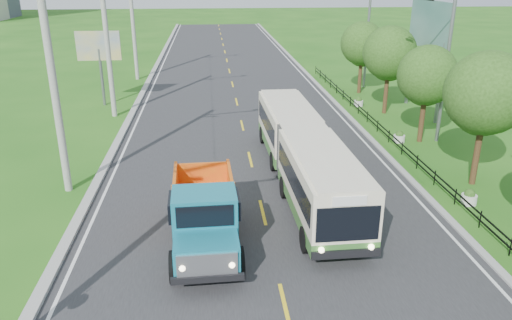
{
  "coord_description": "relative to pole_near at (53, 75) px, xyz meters",
  "views": [
    {
      "loc": [
        -1.96,
        -11.8,
        9.1
      ],
      "look_at": [
        -0.18,
        6.97,
        1.9
      ],
      "focal_mm": 35.0,
      "sensor_mm": 36.0,
      "label": 1
    }
  ],
  "objects": [
    {
      "name": "ground",
      "position": [
        8.26,
        -9.0,
        -5.09
      ],
      "size": [
        240.0,
        240.0,
        0.0
      ],
      "primitive_type": "plane",
      "color": "#215C15",
      "rests_on": "ground"
    },
    {
      "name": "road",
      "position": [
        8.26,
        11.0,
        -5.08
      ],
      "size": [
        14.0,
        120.0,
        0.02
      ],
      "primitive_type": "cube",
      "color": "#28282B",
      "rests_on": "ground"
    },
    {
      "name": "curb_left",
      "position": [
        1.06,
        11.0,
        -5.02
      ],
      "size": [
        0.4,
        120.0,
        0.15
      ],
      "primitive_type": "cube",
      "color": "#9E9E99",
      "rests_on": "ground"
    },
    {
      "name": "curb_right",
      "position": [
        15.41,
        11.0,
        -5.04
      ],
      "size": [
        0.3,
        120.0,
        0.1
      ],
      "primitive_type": "cube",
      "color": "#9E9E99",
      "rests_on": "ground"
    },
    {
      "name": "edge_line_left",
      "position": [
        1.61,
        11.0,
        -5.07
      ],
      "size": [
        0.12,
        120.0,
        0.0
      ],
      "primitive_type": "cube",
      "color": "silver",
      "rests_on": "road"
    },
    {
      "name": "edge_line_right",
      "position": [
        14.91,
        11.0,
        -5.07
      ],
      "size": [
        0.12,
        120.0,
        0.0
      ],
      "primitive_type": "cube",
      "color": "silver",
      "rests_on": "road"
    },
    {
      "name": "centre_dash",
      "position": [
        8.26,
        -9.0,
        -5.07
      ],
      "size": [
        0.12,
        2.2,
        0.0
      ],
      "primitive_type": "cube",
      "color": "yellow",
      "rests_on": "road"
    },
    {
      "name": "railing_right",
      "position": [
        16.26,
        5.0,
        -4.79
      ],
      "size": [
        0.04,
        40.0,
        0.6
      ],
      "primitive_type": "cube",
      "color": "black",
      "rests_on": "ground"
    },
    {
      "name": "pole_near",
      "position": [
        0.0,
        0.0,
        0.0
      ],
      "size": [
        3.51,
        0.32,
        10.0
      ],
      "color": "gray",
      "rests_on": "ground"
    },
    {
      "name": "pole_mid",
      "position": [
        0.0,
        12.0,
        0.0
      ],
      "size": [
        3.51,
        0.32,
        10.0
      ],
      "color": "gray",
      "rests_on": "ground"
    },
    {
      "name": "pole_far",
      "position": [
        0.0,
        24.0,
        0.0
      ],
      "size": [
        3.51,
        0.32,
        10.0
      ],
      "color": "gray",
      "rests_on": "ground"
    },
    {
      "name": "tree_third",
      "position": [
        18.12,
        -0.86,
        -1.11
      ],
      "size": [
        3.6,
        3.62,
        6.0
      ],
      "color": "#382314",
      "rests_on": "ground"
    },
    {
      "name": "tree_fourth",
      "position": [
        18.12,
        5.14,
        -1.51
      ],
      "size": [
        3.24,
        3.31,
        5.4
      ],
      "color": "#382314",
      "rests_on": "ground"
    },
    {
      "name": "tree_fifth",
      "position": [
        18.12,
        11.14,
        -1.24
      ],
      "size": [
        3.48,
        3.52,
        5.8
      ],
      "color": "#382314",
      "rests_on": "ground"
    },
    {
      "name": "tree_back",
      "position": [
        18.12,
        17.14,
        -1.44
      ],
      "size": [
        3.3,
        3.36,
        5.5
      ],
      "color": "#382314",
      "rests_on": "ground"
    },
    {
      "name": "streetlight_mid",
      "position": [
        18.9,
        5.0,
        -0.19
      ],
      "size": [
        3.02,
        0.2,
        9.07
      ],
      "color": "slate",
      "rests_on": "ground"
    },
    {
      "name": "streetlight_far",
      "position": [
        18.9,
        19.0,
        -0.19
      ],
      "size": [
        3.02,
        0.2,
        9.07
      ],
      "color": "slate",
      "rests_on": "ground"
    },
    {
      "name": "planter_near",
      "position": [
        16.86,
        -3.0,
        -4.81
      ],
      "size": [
        0.64,
        0.64,
        0.67
      ],
      "color": "silver",
      "rests_on": "ground"
    },
    {
      "name": "planter_mid",
      "position": [
        16.86,
        5.0,
        -4.81
      ],
      "size": [
        0.64,
        0.64,
        0.67
      ],
      "color": "silver",
      "rests_on": "ground"
    },
    {
      "name": "planter_far",
      "position": [
        16.86,
        13.0,
        -4.81
      ],
      "size": [
        0.64,
        0.64,
        0.67
      ],
      "color": "silver",
      "rests_on": "ground"
    },
    {
      "name": "billboard_left",
      "position": [
        -1.24,
        15.0,
        -1.23
      ],
      "size": [
        3.0,
        0.2,
        5.2
      ],
      "color": "slate",
      "rests_on": "ground"
    },
    {
      "name": "billboard_right",
      "position": [
        20.56,
        11.0,
        0.25
      ],
      "size": [
        0.24,
        6.0,
        7.3
      ],
      "color": "slate",
      "rests_on": "ground"
    },
    {
      "name": "bus",
      "position": [
        10.33,
        -0.33,
        -3.46
      ],
      "size": [
        2.57,
        14.08,
        2.71
      ],
      "rotation": [
        0.0,
        0.0,
        0.02
      ],
      "color": "#38702D",
      "rests_on": "ground"
    },
    {
      "name": "dump_truck",
      "position": [
        5.99,
        -5.39,
        -3.71
      ],
      "size": [
        2.43,
        5.88,
        2.45
      ],
      "rotation": [
        0.0,
        0.0,
        0.03
      ],
      "color": "#17748A",
      "rests_on": "ground"
    }
  ]
}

